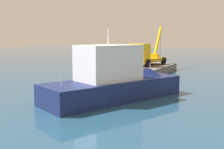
{
  "coord_description": "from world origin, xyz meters",
  "views": [
    {
      "loc": [
        27.66,
        13.55,
        4.54
      ],
      "look_at": [
        1.48,
        -0.22,
        0.55
      ],
      "focal_mm": 43.47,
      "sensor_mm": 36.0,
      "label": 1
    }
  ],
  "objects_px": {
    "crane_truck": "(145,55)",
    "salvaged_car": "(96,73)",
    "dock_worker": "(127,59)",
    "moored_yacht": "(129,87)"
  },
  "relations": [
    {
      "from": "crane_truck",
      "to": "dock_worker",
      "type": "distance_m",
      "value": 2.38
    },
    {
      "from": "crane_truck",
      "to": "moored_yacht",
      "type": "xyz_separation_m",
      "value": [
        14.45,
        4.19,
        -1.56
      ]
    },
    {
      "from": "dock_worker",
      "to": "moored_yacht",
      "type": "distance_m",
      "value": 15.18
    },
    {
      "from": "crane_truck",
      "to": "dock_worker",
      "type": "height_order",
      "value": "crane_truck"
    },
    {
      "from": "salvaged_car",
      "to": "moored_yacht",
      "type": "xyz_separation_m",
      "value": [
        6.04,
        6.55,
        0.03
      ]
    },
    {
      "from": "crane_truck",
      "to": "salvaged_car",
      "type": "distance_m",
      "value": 8.88
    },
    {
      "from": "crane_truck",
      "to": "dock_worker",
      "type": "xyz_separation_m",
      "value": [
        0.73,
        -2.21,
        -0.49
      ]
    },
    {
      "from": "crane_truck",
      "to": "salvaged_car",
      "type": "xyz_separation_m",
      "value": [
        8.41,
        -2.36,
        -1.59
      ]
    },
    {
      "from": "salvaged_car",
      "to": "dock_worker",
      "type": "bearing_deg",
      "value": 178.91
    },
    {
      "from": "dock_worker",
      "to": "salvaged_car",
      "type": "distance_m",
      "value": 7.76
    }
  ]
}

